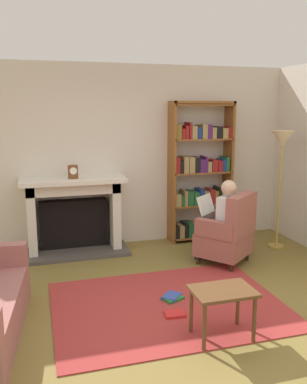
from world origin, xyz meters
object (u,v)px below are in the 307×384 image
object	(u,v)px
fireplace	(74,213)
floor_lamp	(282,149)
bookshelf	(200,175)
side_table	(223,297)
mantel_clock	(73,172)
seated_reader	(221,217)
armchair_reading	(228,233)

from	to	relation	value
fireplace	floor_lamp	world-z (taller)	floor_lamp
bookshelf	side_table	distance (m)	2.98
mantel_clock	side_table	xyz separation A→B (m)	(1.05, -2.63, -0.80)
fireplace	side_table	xyz separation A→B (m)	(1.05, -2.73, -0.19)
seated_reader	side_table	bearing A→B (deg)	26.62
mantel_clock	side_table	distance (m)	2.94
mantel_clock	fireplace	bearing A→B (deg)	90.67
floor_lamp	side_table	bearing A→B (deg)	-132.31
fireplace	side_table	bearing A→B (deg)	-68.91
armchair_reading	side_table	world-z (taller)	armchair_reading
side_table	floor_lamp	world-z (taller)	floor_lamp
side_table	seated_reader	bearing A→B (deg)	65.43
fireplace	side_table	distance (m)	2.93
mantel_clock	floor_lamp	distance (m)	3.00
bookshelf	armchair_reading	xyz separation A→B (m)	(-0.04, -1.09, -0.61)
floor_lamp	fireplace	bearing A→B (deg)	167.35
side_table	floor_lamp	xyz separation A→B (m)	(1.88, 2.07, 1.09)
bookshelf	floor_lamp	size ratio (longest dim) A/B	1.24
mantel_clock	armchair_reading	size ratio (longest dim) A/B	0.19
side_table	floor_lamp	size ratio (longest dim) A/B	0.32
fireplace	seated_reader	bearing A→B (deg)	-27.57
fireplace	bookshelf	world-z (taller)	bookshelf
mantel_clock	side_table	world-z (taller)	mantel_clock
armchair_reading	floor_lamp	bearing A→B (deg)	162.96
bookshelf	floor_lamp	xyz separation A→B (m)	(0.97, -0.69, 0.45)
bookshelf	side_table	world-z (taller)	bookshelf
mantel_clock	seated_reader	size ratio (longest dim) A/B	0.16
fireplace	bookshelf	distance (m)	2.02
fireplace	armchair_reading	xyz separation A→B (m)	(1.93, -1.06, -0.16)
side_table	armchair_reading	bearing A→B (deg)	62.24
armchair_reading	floor_lamp	xyz separation A→B (m)	(1.00, 0.40, 1.06)
fireplace	mantel_clock	bearing A→B (deg)	-89.33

